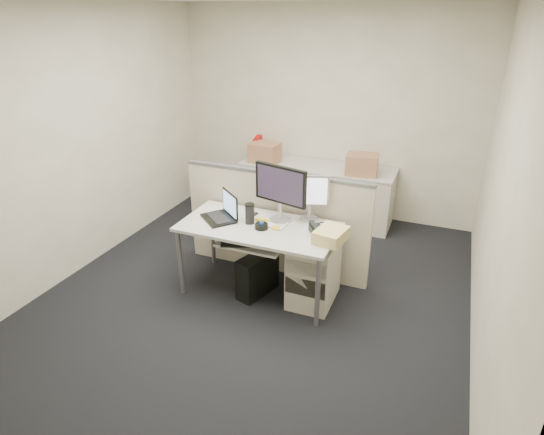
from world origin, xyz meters
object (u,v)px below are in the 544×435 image
at_px(monitor_main, 280,194).
at_px(laptop, 218,207).
at_px(desk, 259,232).
at_px(desk_phone, 322,229).

relative_size(monitor_main, laptop, 1.61).
relative_size(desk, laptop, 4.33).
relative_size(desk, desk_phone, 7.21).
relative_size(monitor_main, desk_phone, 2.69).
distance_m(monitor_main, desk_phone, 0.52).
height_order(desk, monitor_main, monitor_main).
xyz_separation_m(monitor_main, laptop, (-0.57, -0.20, -0.15)).
relative_size(desk, monitor_main, 2.68).
xyz_separation_m(desk, laptop, (-0.42, -0.02, 0.20)).
bearing_deg(laptop, monitor_main, 59.29).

